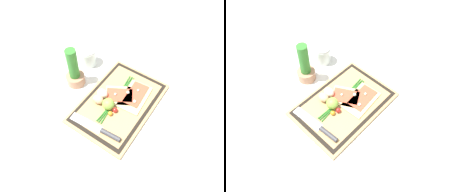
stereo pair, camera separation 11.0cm
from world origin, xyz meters
TOP-DOWN VIEW (x-y plane):
  - ground_plane at (0.00, 0.00)m, footprint 6.00×6.00m
  - cutting_board at (0.00, 0.00)m, footprint 0.49×0.33m
  - pizza_slice_near at (0.07, -0.05)m, footprint 0.20×0.13m
  - pizza_slice_far at (0.04, 0.01)m, footprint 0.19×0.21m
  - knife at (-0.18, -0.03)m, footprint 0.05×0.27m
  - egg_brown at (-0.06, 0.08)m, footprint 0.05×0.06m
  - egg_pink at (-0.02, 0.09)m, footprint 0.05×0.06m
  - lime at (-0.06, 0.02)m, footprint 0.06×0.06m
  - cherry_tomato_red at (-0.06, -0.02)m, footprint 0.03×0.03m
  - cherry_tomato_yellow at (-0.09, -0.01)m, footprint 0.02×0.02m
  - scallion_bunch at (0.01, 0.02)m, footprint 0.33×0.05m
  - herb_pot at (-0.01, 0.27)m, footprint 0.10×0.10m
  - sauce_jar at (0.14, 0.30)m, footprint 0.09×0.09m

SIDE VIEW (x-z plane):
  - ground_plane at x=0.00m, z-range 0.00..0.00m
  - cutting_board at x=0.00m, z-range 0.00..0.02m
  - scallion_bunch at x=0.01m, z-range 0.02..0.03m
  - pizza_slice_near at x=0.07m, z-range 0.01..0.04m
  - pizza_slice_far at x=0.04m, z-range 0.01..0.04m
  - knife at x=-0.18m, z-range 0.02..0.04m
  - cherry_tomato_yellow at x=-0.09m, z-range 0.02..0.04m
  - cherry_tomato_red at x=-0.06m, z-range 0.02..0.04m
  - egg_brown at x=-0.06m, z-range 0.02..0.06m
  - egg_pink at x=-0.02m, z-range 0.02..0.06m
  - sauce_jar at x=0.14m, z-range -0.01..0.10m
  - lime at x=-0.06m, z-range 0.02..0.08m
  - herb_pot at x=-0.01m, z-range -0.03..0.20m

